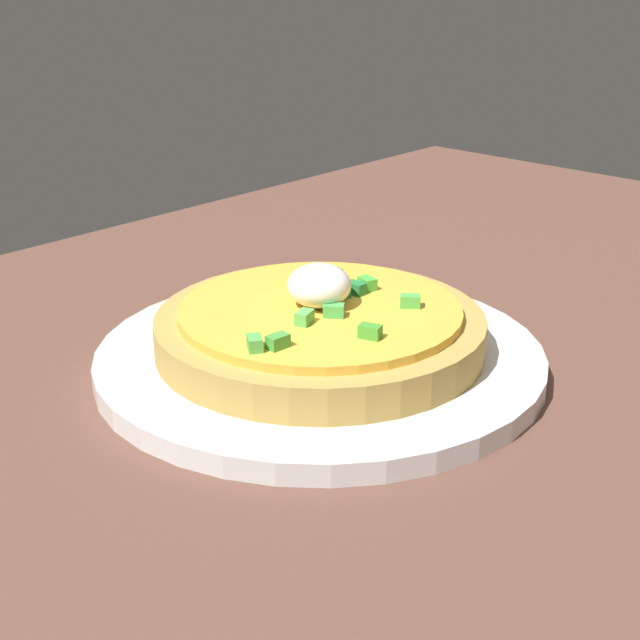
# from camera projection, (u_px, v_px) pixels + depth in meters

# --- Properties ---
(dining_table) EXTENTS (1.16, 0.80, 0.02)m
(dining_table) POSITION_uv_depth(u_px,v_px,m) (400.00, 377.00, 0.62)
(dining_table) COLOR brown
(dining_table) RESTS_ON ground
(plate) EXTENTS (0.29, 0.29, 0.01)m
(plate) POSITION_uv_depth(u_px,v_px,m) (320.00, 358.00, 0.61)
(plate) COLOR silver
(plate) RESTS_ON dining_table
(pizza) EXTENTS (0.21, 0.21, 0.06)m
(pizza) POSITION_uv_depth(u_px,v_px,m) (320.00, 327.00, 0.60)
(pizza) COLOR #B38F45
(pizza) RESTS_ON plate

